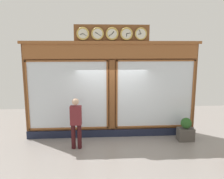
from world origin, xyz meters
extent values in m
plane|color=gray|center=(0.00, 2.80, 0.00)|extent=(14.00, 14.00, 0.00)
cube|color=brown|center=(0.00, -0.15, 1.70)|extent=(6.22, 0.30, 3.40)
cube|color=#191E33|center=(0.00, 0.02, 0.14)|extent=(6.22, 0.08, 0.28)
cube|color=brown|center=(0.00, 0.04, 3.15)|extent=(6.09, 0.08, 0.51)
cube|color=brown|center=(0.00, 0.02, 3.45)|extent=(6.34, 0.20, 0.10)
cube|color=silver|center=(-1.58, 0.01, 1.60)|extent=(2.76, 0.02, 2.39)
cube|color=brown|center=(-1.58, 0.04, 2.82)|extent=(2.86, 0.04, 0.05)
cube|color=brown|center=(-1.58, 0.04, 0.37)|extent=(2.86, 0.04, 0.05)
cube|color=brown|center=(-2.98, 0.04, 1.60)|extent=(0.05, 0.04, 2.49)
cube|color=brown|center=(-0.18, 0.04, 1.60)|extent=(0.05, 0.04, 2.49)
cube|color=silver|center=(1.58, 0.01, 1.60)|extent=(2.76, 0.02, 2.39)
cube|color=brown|center=(1.58, 0.04, 2.82)|extent=(2.86, 0.04, 0.05)
cube|color=brown|center=(1.58, 0.04, 0.37)|extent=(2.86, 0.04, 0.05)
cube|color=brown|center=(2.98, 0.04, 1.60)|extent=(0.05, 0.04, 2.49)
cube|color=brown|center=(0.18, 0.04, 1.60)|extent=(0.05, 0.04, 2.49)
cube|color=brown|center=(0.00, 0.03, 1.60)|extent=(0.20, 0.10, 2.49)
cube|color=brown|center=(0.00, -0.02, 3.74)|extent=(2.62, 0.06, 0.62)
cylinder|color=silver|center=(-1.00, 0.06, 3.74)|extent=(0.35, 0.02, 0.35)
torus|color=gold|center=(-1.00, 0.06, 3.74)|extent=(0.43, 0.04, 0.43)
cube|color=black|center=(-0.95, 0.07, 3.74)|extent=(0.10, 0.01, 0.03)
cube|color=black|center=(-0.96, 0.07, 3.81)|extent=(0.08, 0.01, 0.14)
sphere|color=black|center=(-1.00, 0.08, 3.74)|extent=(0.02, 0.02, 0.02)
cylinder|color=silver|center=(-0.50, 0.06, 3.74)|extent=(0.35, 0.02, 0.35)
torus|color=gold|center=(-0.50, 0.06, 3.74)|extent=(0.44, 0.05, 0.44)
cube|color=black|center=(-0.50, 0.07, 3.70)|extent=(0.02, 0.01, 0.10)
cube|color=black|center=(-0.57, 0.07, 3.76)|extent=(0.15, 0.01, 0.04)
sphere|color=black|center=(-0.50, 0.08, 3.74)|extent=(0.02, 0.02, 0.02)
cylinder|color=silver|center=(0.00, 0.06, 3.74)|extent=(0.35, 0.02, 0.35)
torus|color=gold|center=(0.00, 0.06, 3.74)|extent=(0.44, 0.06, 0.44)
cube|color=black|center=(-0.03, 0.07, 3.78)|extent=(0.07, 0.01, 0.09)
cube|color=black|center=(0.06, 0.07, 3.70)|extent=(0.13, 0.01, 0.10)
sphere|color=black|center=(0.00, 0.08, 3.74)|extent=(0.02, 0.02, 0.02)
cylinder|color=silver|center=(0.50, 0.06, 3.74)|extent=(0.35, 0.02, 0.35)
torus|color=gold|center=(0.50, 0.06, 3.74)|extent=(0.43, 0.05, 0.43)
cube|color=black|center=(0.54, 0.07, 3.77)|extent=(0.09, 0.01, 0.06)
cube|color=black|center=(0.44, 0.07, 3.70)|extent=(0.13, 0.01, 0.09)
sphere|color=black|center=(0.50, 0.08, 3.74)|extent=(0.02, 0.02, 0.02)
cylinder|color=silver|center=(1.00, 0.06, 3.74)|extent=(0.35, 0.02, 0.35)
torus|color=gold|center=(1.00, 0.06, 3.74)|extent=(0.44, 0.06, 0.44)
cube|color=black|center=(1.04, 0.07, 3.73)|extent=(0.10, 0.01, 0.05)
cube|color=black|center=(0.93, 0.07, 3.70)|extent=(0.13, 0.01, 0.09)
sphere|color=black|center=(1.00, 0.08, 3.74)|extent=(0.02, 0.02, 0.02)
cylinder|color=#3A1316|center=(1.33, 0.94, 0.41)|extent=(0.14, 0.14, 0.82)
cylinder|color=#3A1316|center=(1.13, 0.96, 0.41)|extent=(0.14, 0.14, 0.82)
cube|color=maroon|center=(1.23, 0.95, 1.13)|extent=(0.37, 0.24, 0.62)
sphere|color=tan|center=(1.23, 0.95, 1.58)|extent=(0.22, 0.22, 0.22)
cube|color=#4C4742|center=(-2.59, 0.55, 0.23)|extent=(0.56, 0.36, 0.46)
sphere|color=#285623|center=(-2.59, 0.55, 0.65)|extent=(0.38, 0.38, 0.38)
camera|label=1|loc=(0.56, 8.28, 3.33)|focal=37.60mm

